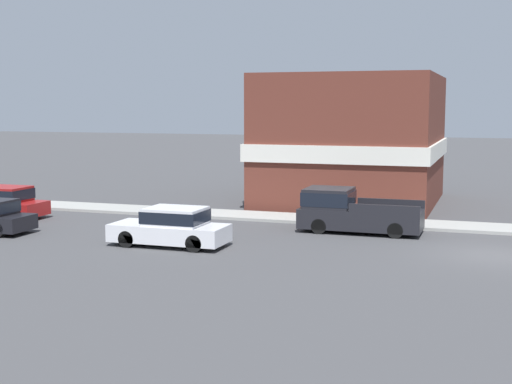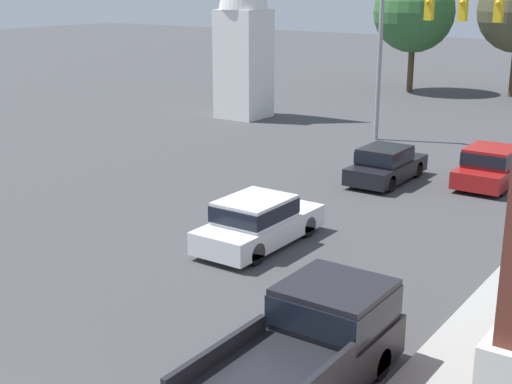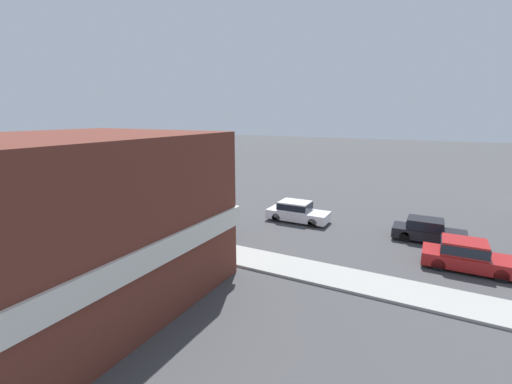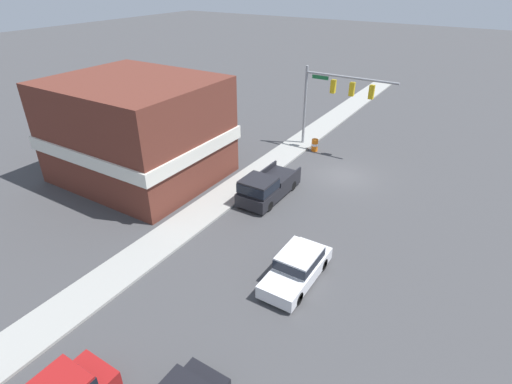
{
  "view_description": "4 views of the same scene",
  "coord_description": "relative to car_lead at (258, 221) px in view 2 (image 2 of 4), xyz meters",
  "views": [
    {
      "loc": [
        -27.11,
        0.0,
        5.48
      ],
      "look_at": [
        -0.04,
        9.19,
        2.0
      ],
      "focal_mm": 50.0,
      "sensor_mm": 36.0,
      "label": 1
    },
    {
      "loc": [
        9.46,
        -4.76,
        7.66
      ],
      "look_at": [
        -0.68,
        9.76,
        2.47
      ],
      "focal_mm": 50.0,
      "sensor_mm": 36.0,
      "label": 2
    },
    {
      "loc": [
        21.3,
        20.84,
        7.88
      ],
      "look_at": [
        -1.48,
        8.82,
        2.07
      ],
      "focal_mm": 24.0,
      "sensor_mm": 36.0,
      "label": 3
    },
    {
      "loc": [
        -8.54,
        26.06,
        13.54
      ],
      "look_at": [
        1.32,
        10.29,
        3.14
      ],
      "focal_mm": 28.0,
      "sensor_mm": 36.0,
      "label": 4
    }
  ],
  "objects": [
    {
      "name": "car_second_ahead",
      "position": [
        0.06,
        8.87,
        -0.04
      ],
      "size": [
        1.76,
        4.26,
        1.45
      ],
      "color": "black",
      "rests_on": "ground"
    },
    {
      "name": "far_signal_assembly",
      "position": [
        -1.29,
        16.06,
        5.05
      ],
      "size": [
        7.76,
        0.49,
        7.9
      ],
      "color": "gray",
      "rests_on": "ground"
    },
    {
      "name": "car_lead",
      "position": [
        0.0,
        0.0,
        0.0
      ],
      "size": [
        1.88,
        4.6,
        1.53
      ],
      "color": "black",
      "rests_on": "ground"
    },
    {
      "name": "backdrop_tree_left_far",
      "position": [
        -9.19,
        32.87,
        4.93
      ],
      "size": [
        5.8,
        5.8,
        8.63
      ],
      "color": "#4C3823",
      "rests_on": "ground"
    },
    {
      "name": "car_oncoming",
      "position": [
        3.68,
        10.81,
        0.01
      ],
      "size": [
        1.88,
        4.35,
        1.56
      ],
      "rotation": [
        0.0,
        0.0,
        3.14
      ],
      "color": "black",
      "rests_on": "ground"
    },
    {
      "name": "pickup_truck_parked",
      "position": [
        5.38,
        -5.95,
        0.13
      ],
      "size": [
        2.11,
        5.24,
        1.89
      ],
      "color": "black",
      "rests_on": "ground"
    }
  ]
}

